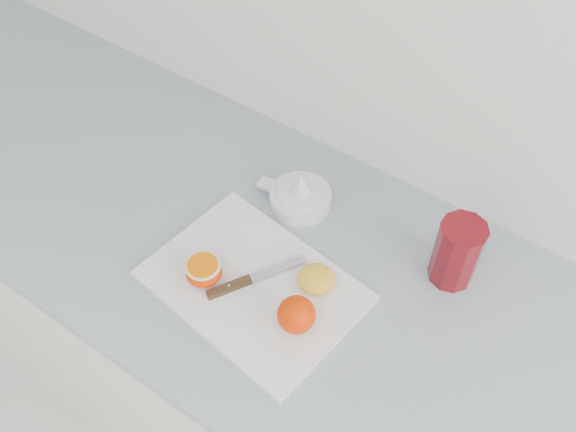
{
  "coord_description": "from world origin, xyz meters",
  "views": [
    {
      "loc": [
        0.25,
        1.14,
        1.85
      ],
      "look_at": [
        -0.17,
        1.74,
        0.96
      ],
      "focal_mm": 40.0,
      "sensor_mm": 36.0,
      "label": 1
    }
  ],
  "objects": [
    {
      "name": "counter",
      "position": [
        0.01,
        1.7,
        0.45
      ],
      "size": [
        2.63,
        0.64,
        0.89
      ],
      "color": "white",
      "rests_on": "ground"
    },
    {
      "name": "red_tumbler",
      "position": [
        0.12,
        1.84,
        0.95
      ],
      "size": [
        0.08,
        0.08,
        0.13
      ],
      "color": "maroon",
      "rests_on": "counter"
    },
    {
      "name": "half_orange",
      "position": [
        -0.23,
        1.58,
        0.92
      ],
      "size": [
        0.06,
        0.06,
        0.04
      ],
      "color": "red",
      "rests_on": "cutting_board"
    },
    {
      "name": "citrus_juicer",
      "position": [
        -0.2,
        1.83,
        0.91
      ],
      "size": [
        0.15,
        0.12,
        0.08
      ],
      "color": "white",
      "rests_on": "counter"
    },
    {
      "name": "squeezed_shell",
      "position": [
        -0.06,
        1.68,
        0.92
      ],
      "size": [
        0.07,
        0.07,
        0.03
      ],
      "color": "gold",
      "rests_on": "cutting_board"
    },
    {
      "name": "cutting_board",
      "position": [
        -0.15,
        1.62,
        0.9
      ],
      "size": [
        0.39,
        0.3,
        0.01
      ],
      "primitive_type": "cube",
      "rotation": [
        0.0,
        0.0,
        -0.13
      ],
      "color": "silver",
      "rests_on": "counter"
    },
    {
      "name": "whole_orange",
      "position": [
        -0.05,
        1.6,
        0.93
      ],
      "size": [
        0.06,
        0.06,
        0.06
      ],
      "color": "red",
      "rests_on": "cutting_board"
    },
    {
      "name": "paring_knife",
      "position": [
        -0.17,
        1.6,
        0.91
      ],
      "size": [
        0.11,
        0.17,
        0.01
      ],
      "color": "#432D1B",
      "rests_on": "cutting_board"
    }
  ]
}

